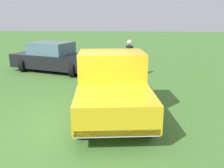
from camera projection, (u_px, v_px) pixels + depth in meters
The scene contains 4 objects.
ground_plane at pixel (82, 125), 6.59m from camera, with size 80.00×80.00×0.00m, color #477533.
pickup_truck at pixel (112, 82), 7.23m from camera, with size 4.68×2.43×1.79m.
sedan_far at pixel (55, 58), 12.79m from camera, with size 3.12×4.79×1.49m.
person_visitor at pixel (129, 56), 11.32m from camera, with size 0.45×0.45×1.75m.
Camera 1 is at (-5.98, -1.28, 2.80)m, focal length 39.77 mm.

